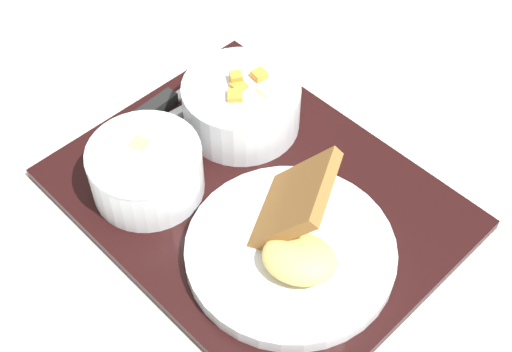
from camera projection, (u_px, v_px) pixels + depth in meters
name	position (u px, v px, depth m)	size (l,w,h in m)	color
ground_plane	(256.00, 202.00, 0.74)	(4.00, 4.00, 0.00)	silver
serving_tray	(256.00, 198.00, 0.73)	(0.41, 0.34, 0.01)	black
bowl_salad	(241.00, 103.00, 0.77)	(0.13, 0.13, 0.07)	silver
bowl_soup	(146.00, 167.00, 0.71)	(0.12, 0.12, 0.06)	silver
plate_main	(292.00, 246.00, 0.67)	(0.20, 0.20, 0.08)	silver
knife	(160.00, 106.00, 0.80)	(0.02, 0.18, 0.02)	silver
spoon	(193.00, 106.00, 0.80)	(0.05, 0.15, 0.01)	silver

